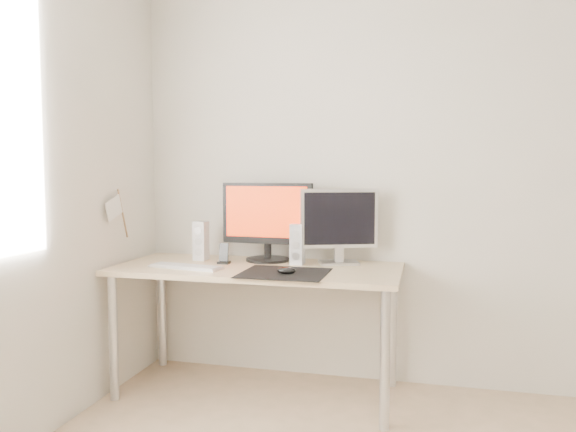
{
  "coord_description": "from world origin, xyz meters",
  "views": [
    {
      "loc": [
        0.01,
        -1.61,
        1.27
      ],
      "look_at": [
        -0.78,
        1.48,
        1.01
      ],
      "focal_mm": 35.0,
      "sensor_mm": 36.0,
      "label": 1
    }
  ],
  "objects_px": {
    "speaker_left": "(201,241)",
    "second_monitor": "(339,222)",
    "mouse": "(286,270)",
    "keyboard": "(185,267)",
    "phone_dock": "(224,257)",
    "speaker_right": "(297,244)",
    "desk": "(257,280)",
    "main_monitor": "(267,219)"
  },
  "relations": [
    {
      "from": "mouse",
      "to": "keyboard",
      "type": "relative_size",
      "value": 0.23
    },
    {
      "from": "speaker_left",
      "to": "phone_dock",
      "type": "bearing_deg",
      "value": -27.93
    },
    {
      "from": "mouse",
      "to": "speaker_left",
      "type": "bearing_deg",
      "value": 151.32
    },
    {
      "from": "speaker_left",
      "to": "speaker_right",
      "type": "distance_m",
      "value": 0.6
    },
    {
      "from": "main_monitor",
      "to": "keyboard",
      "type": "relative_size",
      "value": 1.27
    },
    {
      "from": "mouse",
      "to": "main_monitor",
      "type": "height_order",
      "value": "main_monitor"
    },
    {
      "from": "speaker_right",
      "to": "keyboard",
      "type": "xyz_separation_m",
      "value": [
        -0.57,
        -0.28,
        -0.11
      ]
    },
    {
      "from": "speaker_right",
      "to": "mouse",
      "type": "bearing_deg",
      "value": -86.8
    },
    {
      "from": "speaker_left",
      "to": "second_monitor",
      "type": "bearing_deg",
      "value": 4.07
    },
    {
      "from": "desk",
      "to": "phone_dock",
      "type": "bearing_deg",
      "value": 169.09
    },
    {
      "from": "speaker_left",
      "to": "phone_dock",
      "type": "xyz_separation_m",
      "value": [
        0.18,
        -0.1,
        -0.08
      ]
    },
    {
      "from": "phone_dock",
      "to": "mouse",
      "type": "bearing_deg",
      "value": -29.0
    },
    {
      "from": "second_monitor",
      "to": "speaker_right",
      "type": "bearing_deg",
      "value": -163.18
    },
    {
      "from": "speaker_left",
      "to": "keyboard",
      "type": "bearing_deg",
      "value": -84.27
    },
    {
      "from": "speaker_left",
      "to": "speaker_right",
      "type": "height_order",
      "value": "same"
    },
    {
      "from": "desk",
      "to": "speaker_left",
      "type": "xyz_separation_m",
      "value": [
        -0.4,
        0.14,
        0.19
      ]
    },
    {
      "from": "second_monitor",
      "to": "keyboard",
      "type": "xyz_separation_m",
      "value": [
        -0.8,
        -0.35,
        -0.23
      ]
    },
    {
      "from": "second_monitor",
      "to": "speaker_right",
      "type": "xyz_separation_m",
      "value": [
        -0.23,
        -0.07,
        -0.12
      ]
    },
    {
      "from": "speaker_left",
      "to": "speaker_right",
      "type": "xyz_separation_m",
      "value": [
        0.6,
        -0.01,
        0.0
      ]
    },
    {
      "from": "desk",
      "to": "phone_dock",
      "type": "height_order",
      "value": "phone_dock"
    },
    {
      "from": "speaker_left",
      "to": "keyboard",
      "type": "xyz_separation_m",
      "value": [
        0.03,
        -0.29,
        -0.11
      ]
    },
    {
      "from": "main_monitor",
      "to": "keyboard",
      "type": "height_order",
      "value": "main_monitor"
    },
    {
      "from": "keyboard",
      "to": "desk",
      "type": "bearing_deg",
      "value": 21.79
    },
    {
      "from": "mouse",
      "to": "keyboard",
      "type": "height_order",
      "value": "mouse"
    },
    {
      "from": "keyboard",
      "to": "second_monitor",
      "type": "bearing_deg",
      "value": 23.3
    },
    {
      "from": "desk",
      "to": "main_monitor",
      "type": "distance_m",
      "value": 0.38
    },
    {
      "from": "phone_dock",
      "to": "speaker_left",
      "type": "bearing_deg",
      "value": 152.07
    },
    {
      "from": "second_monitor",
      "to": "keyboard",
      "type": "distance_m",
      "value": 0.9
    },
    {
      "from": "speaker_left",
      "to": "speaker_right",
      "type": "bearing_deg",
      "value": -0.98
    },
    {
      "from": "mouse",
      "to": "phone_dock",
      "type": "bearing_deg",
      "value": 151.0
    },
    {
      "from": "keyboard",
      "to": "main_monitor",
      "type": "bearing_deg",
      "value": 42.57
    },
    {
      "from": "mouse",
      "to": "keyboard",
      "type": "bearing_deg",
      "value": 174.91
    },
    {
      "from": "mouse",
      "to": "phone_dock",
      "type": "relative_size",
      "value": 0.84
    },
    {
      "from": "speaker_right",
      "to": "desk",
      "type": "bearing_deg",
      "value": -147.7
    },
    {
      "from": "second_monitor",
      "to": "speaker_right",
      "type": "relative_size",
      "value": 1.87
    },
    {
      "from": "speaker_left",
      "to": "phone_dock",
      "type": "relative_size",
      "value": 1.96
    },
    {
      "from": "second_monitor",
      "to": "phone_dock",
      "type": "distance_m",
      "value": 0.7
    },
    {
      "from": "mouse",
      "to": "desk",
      "type": "relative_size",
      "value": 0.06
    },
    {
      "from": "keyboard",
      "to": "mouse",
      "type": "bearing_deg",
      "value": -5.09
    },
    {
      "from": "second_monitor",
      "to": "phone_dock",
      "type": "xyz_separation_m",
      "value": [
        -0.65,
        -0.16,
        -0.2
      ]
    },
    {
      "from": "speaker_left",
      "to": "mouse",
      "type": "bearing_deg",
      "value": -28.68
    },
    {
      "from": "desk",
      "to": "keyboard",
      "type": "height_order",
      "value": "keyboard"
    }
  ]
}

